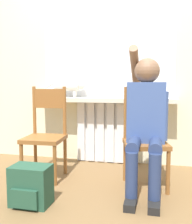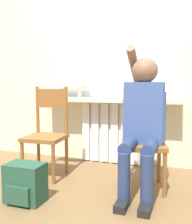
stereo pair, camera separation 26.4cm
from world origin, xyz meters
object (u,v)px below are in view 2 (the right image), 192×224
Objects in this scene: chair_left at (47,132)px; person at (143,117)px; chair_right at (143,138)px; cat at (75,86)px; backpack at (25,183)px.

chair_left is 1.04m from person.
chair_left is 1.00m from chair_right.
person is (1.01, -0.11, 0.21)m from chair_left.
cat is 1.67× the size of backpack.
chair_right is 1.10m from backpack.
chair_left is at bearing 166.66° from chair_right.
chair_left is 0.72× the size of person.
person is 1.13m from backpack.
chair_left is 0.71m from backpack.
person is at bearing -36.52° from cat.
chair_left is at bearing 174.05° from person.
person is (0.01, -0.10, 0.21)m from chair_right.
backpack is at bearing -157.10° from chair_right.
person is at bearing 31.04° from backpack.
cat reaches higher than chair_left.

